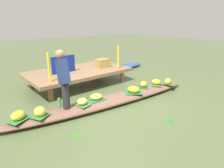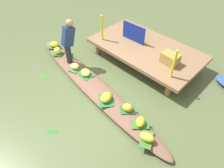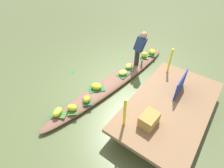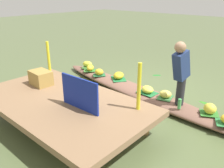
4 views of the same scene
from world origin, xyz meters
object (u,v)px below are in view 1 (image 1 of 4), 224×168
Objects in this scene: banana_bunch_0 at (133,89)px; banana_bunch_7 at (168,81)px; vendor_person at (63,76)px; market_banner at (63,64)px; banana_bunch_6 at (18,115)px; water_bottle at (59,102)px; banana_bunch_1 at (96,97)px; banana_bunch_5 at (144,84)px; vendor_boat at (110,101)px; produce_crate at (103,63)px; banana_bunch_3 at (40,111)px; banana_bunch_4 at (156,82)px; moored_boat at (125,66)px; banana_bunch_2 at (82,101)px.

banana_bunch_7 is (1.32, -0.17, -0.00)m from banana_bunch_0.
market_banner is (0.85, 1.69, -0.15)m from vendor_person.
banana_bunch_0 is at bearing -8.73° from banana_bunch_6.
water_bottle is at bearing -122.60° from market_banner.
banana_bunch_5 is at bearing -4.49° from banana_bunch_1.
water_bottle reaches higher than banana_bunch_0.
produce_crate reaches higher than vendor_boat.
water_bottle is at bearing 166.09° from banana_bunch_0.
banana_bunch_6 is 0.37× the size of market_banner.
water_bottle is at bearing 132.60° from vendor_person.
market_banner is at bearing 41.97° from banana_bunch_6.
banana_bunch_5 is at bearing -54.24° from market_banner.
banana_bunch_3 is at bearing 172.94° from banana_bunch_7.
banana_bunch_6 is at bearing 173.96° from banana_bunch_4.
water_bottle is (-0.09, 0.10, -0.61)m from vendor_person.
banana_bunch_3 is (-4.75, -2.44, 0.20)m from moored_boat.
water_bottle is at bearing 150.00° from banana_bunch_2.
banana_bunch_5 is (2.93, -0.17, -0.01)m from banana_bunch_3.
produce_crate is at bearing 76.71° from banana_bunch_0.
banana_bunch_6 is at bearing 171.27° from banana_bunch_0.
market_banner is 1.39m from produce_crate.
banana_bunch_5 is (2.00, -0.09, 0.01)m from banana_bunch_2.
banana_bunch_4 is 0.58× the size of produce_crate.
banana_bunch_2 is (-0.41, -0.04, 0.00)m from banana_bunch_1.
vendor_person is at bearing 171.49° from banana_bunch_1.
banana_bunch_4 is 0.89× the size of banana_bunch_6.
vendor_person is at bearing 156.43° from banana_bunch_2.
vendor_person is 1.59× the size of market_banner.
banana_bunch_7 is at bearing -2.54° from vendor_boat.
market_banner is (1.81, 1.63, 0.47)m from banana_bunch_6.
banana_bunch_4 is at bearing -6.90° from vendor_person.
vendor_boat is 12.00× the size of produce_crate.
banana_bunch_0 reaches higher than banana_bunch_2.
vendor_boat is 2.02m from banana_bunch_7.
banana_bunch_6 reaches higher than banana_bunch_1.
banana_bunch_2 is 2.00m from banana_bunch_5.
banana_bunch_3 is 3.38m from banana_bunch_4.
banana_bunch_6 is at bearing 176.47° from vendor_person.
banana_bunch_3 is 0.40m from banana_bunch_6.
banana_bunch_5 reaches higher than banana_bunch_7.
vendor_boat is at bearing -10.21° from vendor_person.
water_bottle is (-1.20, 0.30, 0.19)m from vendor_boat.
banana_bunch_5 is at bearing 167.39° from banana_bunch_4.
banana_bunch_0 is 0.72× the size of produce_crate.
produce_crate is (-0.56, 1.86, 0.35)m from banana_bunch_4.
banana_bunch_1 is 0.37× the size of market_banner.
banana_bunch_6 is 0.87m from water_bottle.
vendor_boat is 17.81× the size of banana_bunch_7.
banana_bunch_2 is at bearing 172.17° from banana_bunch_7.
moored_boat is at bearing 24.25° from banana_bunch_6.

